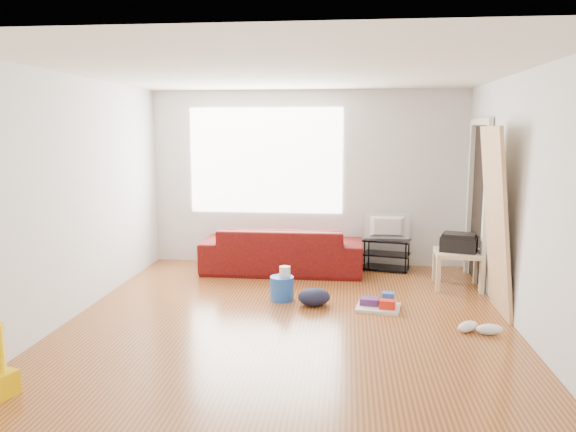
# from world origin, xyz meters

# --- Properties ---
(room) EXTENTS (4.51, 5.01, 2.51)m
(room) POSITION_xyz_m (0.07, 0.15, 1.25)
(room) COLOR brown
(room) RESTS_ON ground
(sofa) EXTENTS (2.18, 0.85, 0.64)m
(sofa) POSITION_xyz_m (-0.30, 1.95, 0.00)
(sofa) COLOR #37040F
(sofa) RESTS_ON ground
(tv_stand) EXTENTS (0.69, 0.50, 0.43)m
(tv_stand) POSITION_xyz_m (1.14, 2.22, 0.22)
(tv_stand) COLOR black
(tv_stand) RESTS_ON ground
(tv) EXTENTS (0.61, 0.08, 0.35)m
(tv) POSITION_xyz_m (1.14, 2.22, 0.61)
(tv) COLOR black
(tv) RESTS_ON tv_stand
(side_table) EXTENTS (0.60, 0.60, 0.46)m
(side_table) POSITION_xyz_m (1.95, 1.41, 0.39)
(side_table) COLOR tan
(side_table) RESTS_ON ground
(printer) EXTENTS (0.50, 0.44, 0.22)m
(printer) POSITION_xyz_m (1.95, 1.41, 0.57)
(printer) COLOR black
(printer) RESTS_ON side_table
(bucket) EXTENTS (0.35, 0.35, 0.27)m
(bucket) POSITION_xyz_m (-0.16, 0.66, 0.00)
(bucket) COLOR blue
(bucket) RESTS_ON ground
(toilet_paper) EXTENTS (0.13, 0.13, 0.12)m
(toilet_paper) POSITION_xyz_m (-0.13, 0.69, 0.19)
(toilet_paper) COLOR silver
(toilet_paper) RESTS_ON bucket
(cleaning_tray) EXTENTS (0.51, 0.43, 0.17)m
(cleaning_tray) POSITION_xyz_m (0.94, 0.44, 0.05)
(cleaning_tray) COLOR beige
(cleaning_tray) RESTS_ON ground
(backpack) EXTENTS (0.42, 0.37, 0.20)m
(backpack) POSITION_xyz_m (0.22, 0.49, 0.00)
(backpack) COLOR black
(backpack) RESTS_ON ground
(sneakers) EXTENTS (0.46, 0.25, 0.11)m
(sneakers) POSITION_xyz_m (1.85, -0.21, 0.05)
(sneakers) COLOR white
(sneakers) RESTS_ON ground
(door_panel) EXTENTS (0.25, 0.79, 1.98)m
(door_panel) POSITION_xyz_m (2.13, 0.45, 0.00)
(door_panel) COLOR #A57B59
(door_panel) RESTS_ON ground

